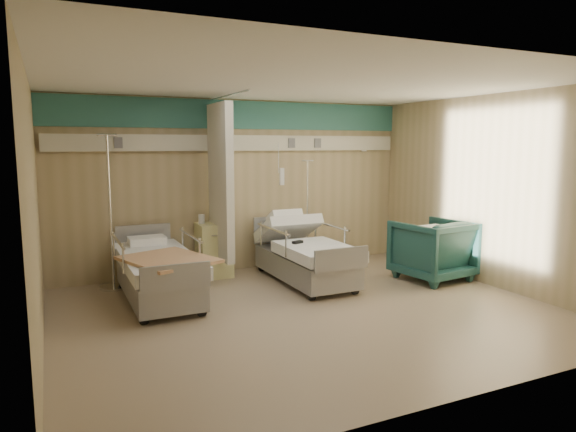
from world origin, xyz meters
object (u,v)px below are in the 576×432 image
(bed_left, at_px, (158,277))
(iv_stand_right, at_px, (307,245))
(iv_stand_left, at_px, (113,258))
(bed_right, at_px, (305,262))
(bedside_cabinet, at_px, (214,250))
(visitor_armchair, at_px, (432,250))

(bed_left, distance_m, iv_stand_right, 2.85)
(iv_stand_left, bearing_deg, bed_right, -17.79)
(bed_left, distance_m, bedside_cabinet, 1.39)
(bedside_cabinet, distance_m, visitor_armchair, 3.40)
(bedside_cabinet, bearing_deg, bed_right, -38.05)
(bed_right, relative_size, bedside_cabinet, 2.54)
(iv_stand_right, height_order, iv_stand_left, iv_stand_left)
(bed_left, relative_size, visitor_armchair, 2.11)
(bed_right, height_order, visitor_armchair, visitor_armchair)
(iv_stand_left, bearing_deg, bedside_cabinet, 1.51)
(bedside_cabinet, bearing_deg, iv_stand_left, -178.49)
(bed_left, bearing_deg, iv_stand_right, 18.38)
(bed_left, distance_m, visitor_armchair, 4.11)
(bedside_cabinet, distance_m, iv_stand_right, 1.65)
(iv_stand_right, bearing_deg, bedside_cabinet, 179.90)
(bed_left, height_order, iv_stand_left, iv_stand_left)
(bed_left, bearing_deg, iv_stand_left, 119.18)
(visitor_armchair, bearing_deg, bed_left, -16.55)
(iv_stand_right, bearing_deg, bed_left, -161.62)
(visitor_armchair, relative_size, iv_stand_right, 0.56)
(bed_left, bearing_deg, bed_right, 0.00)
(bed_right, bearing_deg, visitor_armchair, -20.67)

